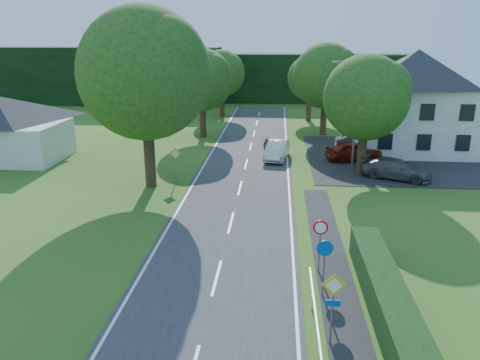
# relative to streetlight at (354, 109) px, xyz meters

# --- Properties ---
(road) EXTENTS (7.00, 80.00, 0.04)m
(road) POSITION_rel_streetlight_xyz_m (-8.06, -10.00, -4.44)
(road) COLOR #323235
(road) RESTS_ON ground
(parking_pad) EXTENTS (14.00, 16.00, 0.04)m
(parking_pad) POSITION_rel_streetlight_xyz_m (3.94, 3.00, -4.44)
(parking_pad) COLOR black
(parking_pad) RESTS_ON ground
(line_edge_left) EXTENTS (0.12, 80.00, 0.01)m
(line_edge_left) POSITION_rel_streetlight_xyz_m (-11.31, -10.00, -4.42)
(line_edge_left) COLOR white
(line_edge_left) RESTS_ON road
(line_edge_right) EXTENTS (0.12, 80.00, 0.01)m
(line_edge_right) POSITION_rel_streetlight_xyz_m (-4.81, -10.00, -4.42)
(line_edge_right) COLOR white
(line_edge_right) RESTS_ON road
(line_centre) EXTENTS (0.12, 80.00, 0.01)m
(line_centre) POSITION_rel_streetlight_xyz_m (-8.06, -10.00, -4.42)
(line_centre) COLOR white
(line_centre) RESTS_ON road
(tree_main) EXTENTS (9.40, 9.40, 11.64)m
(tree_main) POSITION_rel_streetlight_xyz_m (-14.06, -6.00, 1.36)
(tree_main) COLOR #1A4715
(tree_main) RESTS_ON ground
(tree_left_far) EXTENTS (7.00, 7.00, 8.58)m
(tree_left_far) POSITION_rel_streetlight_xyz_m (-13.06, 10.00, -0.17)
(tree_left_far) COLOR #1A4715
(tree_left_far) RESTS_ON ground
(tree_right_far) EXTENTS (7.40, 7.40, 9.09)m
(tree_right_far) POSITION_rel_streetlight_xyz_m (-1.06, 12.00, 0.08)
(tree_right_far) COLOR #1A4715
(tree_right_far) RESTS_ON ground
(tree_left_back) EXTENTS (6.60, 6.60, 8.07)m
(tree_left_back) POSITION_rel_streetlight_xyz_m (-12.56, 22.00, -0.43)
(tree_left_back) COLOR #1A4715
(tree_left_back) RESTS_ON ground
(tree_right_back) EXTENTS (6.20, 6.20, 7.56)m
(tree_right_back) POSITION_rel_streetlight_xyz_m (-2.06, 20.00, -0.68)
(tree_right_back) COLOR #1A4715
(tree_right_back) RESTS_ON ground
(tree_right_mid) EXTENTS (7.00, 7.00, 8.58)m
(tree_right_mid) POSITION_rel_streetlight_xyz_m (0.44, -2.00, -0.17)
(tree_right_mid) COLOR #1A4715
(tree_right_mid) RESTS_ON ground
(treeline_left) EXTENTS (44.00, 6.00, 8.00)m
(treeline_left) POSITION_rel_streetlight_xyz_m (-36.06, 32.00, -0.46)
(treeline_left) COLOR black
(treeline_left) RESTS_ON ground
(treeline_right) EXTENTS (30.00, 5.00, 7.00)m
(treeline_right) POSITION_rel_streetlight_xyz_m (-0.06, 36.00, -0.96)
(treeline_right) COLOR black
(treeline_right) RESTS_ON ground
(house_white) EXTENTS (10.60, 8.40, 8.60)m
(house_white) POSITION_rel_streetlight_xyz_m (5.94, 6.00, -0.06)
(house_white) COLOR silver
(house_white) RESTS_ON ground
(streetlight) EXTENTS (2.03, 0.18, 8.00)m
(streetlight) POSITION_rel_streetlight_xyz_m (0.00, 0.00, 0.00)
(streetlight) COLOR slate
(streetlight) RESTS_ON ground
(sign_priority_right) EXTENTS (0.78, 0.09, 2.59)m
(sign_priority_right) POSITION_rel_streetlight_xyz_m (-3.76, -22.02, -2.67)
(sign_priority_right) COLOR slate
(sign_priority_right) RESTS_ON ground
(sign_roundabout) EXTENTS (0.64, 0.08, 2.37)m
(sign_roundabout) POSITION_rel_streetlight_xyz_m (-3.76, -19.02, -2.79)
(sign_roundabout) COLOR slate
(sign_roundabout) RESTS_ON ground
(sign_speed_limit) EXTENTS (0.64, 0.11, 2.37)m
(sign_speed_limit) POSITION_rel_streetlight_xyz_m (-3.76, -17.03, -2.70)
(sign_speed_limit) COLOR slate
(sign_speed_limit) RESTS_ON ground
(sign_priority_left) EXTENTS (0.78, 0.09, 2.44)m
(sign_priority_left) POSITION_rel_streetlight_xyz_m (-12.56, -5.02, -2.75)
(sign_priority_left) COLOR slate
(sign_priority_left) RESTS_ON ground
(moving_car) EXTENTS (2.21, 4.65, 1.47)m
(moving_car) POSITION_rel_streetlight_xyz_m (-5.67, 1.75, -3.69)
(moving_car) COLOR silver
(moving_car) RESTS_ON road
(motorcycle) EXTENTS (1.00, 2.15, 1.09)m
(motorcycle) POSITION_rel_streetlight_xyz_m (-6.65, 5.69, -3.88)
(motorcycle) COLOR black
(motorcycle) RESTS_ON road
(parked_car_red) EXTENTS (4.73, 2.59, 1.53)m
(parked_car_red) POSITION_rel_streetlight_xyz_m (0.52, 1.82, -3.66)
(parked_car_red) COLOR maroon
(parked_car_red) RESTS_ON parking_pad
(parked_car_silver_a) EXTENTS (4.76, 2.17, 1.51)m
(parked_car_silver_a) POSITION_rel_streetlight_xyz_m (1.67, 5.07, -3.67)
(parked_car_silver_a) COLOR #A09FA4
(parked_car_silver_a) RESTS_ON parking_pad
(parked_car_grey) EXTENTS (5.16, 3.74, 1.39)m
(parked_car_grey) POSITION_rel_streetlight_xyz_m (2.75, -2.96, -3.73)
(parked_car_grey) COLOR #535459
(parked_car_grey) RESTS_ON parking_pad
(parked_car_silver_b) EXTENTS (5.46, 3.47, 1.40)m
(parked_car_silver_b) POSITION_rel_streetlight_xyz_m (7.06, 4.00, -3.72)
(parked_car_silver_b) COLOR #B3B5BB
(parked_car_silver_b) RESTS_ON parking_pad
(parasol) EXTENTS (2.40, 2.44, 1.95)m
(parasol) POSITION_rel_streetlight_xyz_m (4.02, 5.00, -3.45)
(parasol) COLOR red
(parasol) RESTS_ON parking_pad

